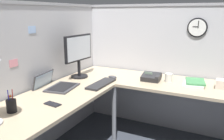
% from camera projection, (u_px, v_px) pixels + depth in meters
% --- Properties ---
extents(cubicle_wall_back, '(2.57, 0.12, 1.58)m').
position_uv_depth(cubicle_wall_back, '(29.00, 82.00, 2.36)').
color(cubicle_wall_back, '#B2B2B7').
rests_on(cubicle_wall_back, ground).
extents(cubicle_wall_right, '(0.12, 2.37, 1.58)m').
position_uv_depth(cubicle_wall_right, '(169.00, 68.00, 2.95)').
color(cubicle_wall_right, '#B2B2B7').
rests_on(cubicle_wall_right, ground).
extents(desk, '(2.35, 2.15, 0.73)m').
position_uv_depth(desk, '(120.00, 105.00, 2.20)').
color(desk, tan).
rests_on(desk, ground).
extents(monitor, '(0.46, 0.20, 0.50)m').
position_uv_depth(monitor, '(79.00, 53.00, 2.70)').
color(monitor, black).
rests_on(monitor, desk).
extents(laptop, '(0.40, 0.43, 0.22)m').
position_uv_depth(laptop, '(54.00, 85.00, 2.39)').
color(laptop, '#38383D').
rests_on(laptop, desk).
extents(keyboard, '(0.43, 0.14, 0.02)m').
position_uv_depth(keyboard, '(101.00, 84.00, 2.47)').
color(keyboard, '#232326').
rests_on(keyboard, desk).
extents(computer_mouse, '(0.06, 0.10, 0.03)m').
position_uv_depth(computer_mouse, '(112.00, 77.00, 2.71)').
color(computer_mouse, '#38383D').
rests_on(computer_mouse, desk).
extents(pen_cup, '(0.08, 0.08, 0.18)m').
position_uv_depth(pen_cup, '(11.00, 106.00, 1.79)').
color(pen_cup, black).
rests_on(pen_cup, desk).
extents(cell_phone, '(0.08, 0.15, 0.01)m').
position_uv_depth(cell_phone, '(53.00, 104.00, 1.94)').
color(cell_phone, black).
rests_on(cell_phone, desk).
extents(office_phone, '(0.20, 0.21, 0.11)m').
position_uv_depth(office_phone, '(152.00, 77.00, 2.62)').
color(office_phone, '#232326').
rests_on(office_phone, desk).
extents(book_stack, '(0.31, 0.24, 0.04)m').
position_uv_depth(book_stack, '(194.00, 83.00, 2.48)').
color(book_stack, silver).
rests_on(book_stack, desk).
extents(coffee_mug, '(0.08, 0.08, 0.10)m').
position_uv_depth(coffee_mug, '(169.00, 78.00, 2.57)').
color(coffee_mug, silver).
rests_on(coffee_mug, desk).
extents(tissue_box, '(0.12, 0.12, 0.09)m').
position_uv_depth(tissue_box, '(222.00, 84.00, 2.35)').
color(tissue_box, beige).
rests_on(tissue_box, desk).
extents(wall_clock, '(0.04, 0.22, 0.22)m').
position_uv_depth(wall_clock, '(197.00, 28.00, 2.65)').
color(wall_clock, black).
extents(pinned_note_leftmost, '(0.09, 0.00, 0.07)m').
position_uv_depth(pinned_note_leftmost, '(32.00, 30.00, 2.26)').
color(pinned_note_leftmost, '#99B7E5').
extents(pinned_note_middle, '(0.09, 0.00, 0.07)m').
position_uv_depth(pinned_note_middle, '(14.00, 63.00, 2.10)').
color(pinned_note_middle, pink).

